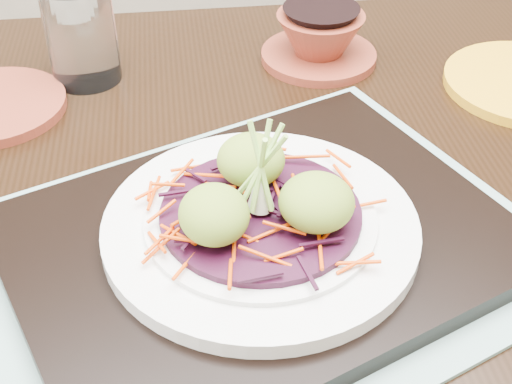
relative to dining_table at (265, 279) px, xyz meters
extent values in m
cube|color=black|center=(0.00, 0.00, 0.08)|extent=(1.31, 0.91, 0.04)
cube|color=gray|center=(-0.02, -0.07, 0.11)|extent=(0.55, 0.49, 0.00)
cube|color=black|center=(-0.02, -0.07, 0.12)|extent=(0.47, 0.41, 0.02)
cylinder|color=silver|center=(-0.02, -0.07, 0.13)|extent=(0.26, 0.26, 0.01)
cylinder|color=silver|center=(-0.02, -0.07, 0.14)|extent=(0.19, 0.19, 0.01)
cylinder|color=black|center=(-0.02, -0.07, 0.15)|extent=(0.16, 0.16, 0.01)
ellipsoid|color=olive|center=(-0.06, -0.09, 0.17)|extent=(0.06, 0.06, 0.04)
ellipsoid|color=olive|center=(0.02, -0.09, 0.17)|extent=(0.06, 0.06, 0.04)
ellipsoid|color=olive|center=(-0.02, -0.03, 0.17)|extent=(0.06, 0.06, 0.04)
cylinder|color=white|center=(-0.16, 0.26, 0.16)|extent=(0.10, 0.10, 0.11)
cylinder|color=maroon|center=(0.11, 0.25, 0.11)|extent=(0.17, 0.17, 0.01)
camera|label=1|loc=(-0.10, -0.50, 0.52)|focal=50.00mm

